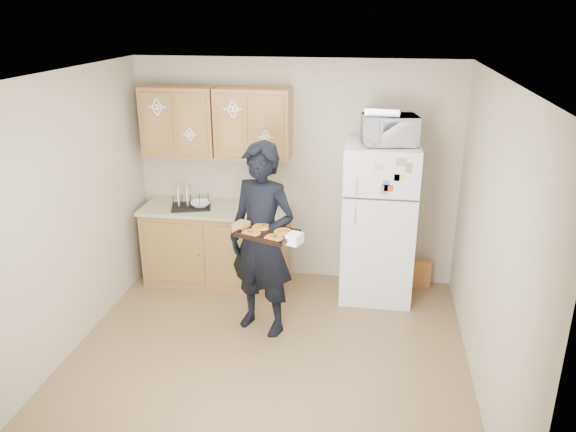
{
  "coord_description": "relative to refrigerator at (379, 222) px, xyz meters",
  "views": [
    {
      "loc": [
        0.87,
        -4.21,
        2.98
      ],
      "look_at": [
        0.13,
        0.45,
        1.23
      ],
      "focal_mm": 35.0,
      "sensor_mm": 36.0,
      "label": 1
    }
  ],
  "objects": [
    {
      "name": "person",
      "position": [
        -1.08,
        -0.89,
        0.09
      ],
      "size": [
        0.8,
        0.66,
        1.87
      ],
      "primitive_type": "imported",
      "rotation": [
        0.0,
        0.0,
        -0.36
      ],
      "color": "black",
      "rests_on": "floor"
    },
    {
      "name": "countertop",
      "position": [
        -1.8,
        0.05,
        0.03
      ],
      "size": [
        1.64,
        0.64,
        0.04
      ],
      "primitive_type": "cube",
      "color": "#BBB390",
      "rests_on": "base_cabinet"
    },
    {
      "name": "bowl",
      "position": [
        -1.95,
        -0.0,
        0.1
      ],
      "size": [
        0.26,
        0.26,
        0.05
      ],
      "primitive_type": "imported",
      "rotation": [
        0.0,
        0.0,
        0.23
      ],
      "color": "white",
      "rests_on": "dish_rack"
    },
    {
      "name": "baking_tray",
      "position": [
        -0.97,
        -1.17,
        0.27
      ],
      "size": [
        0.58,
        0.51,
        0.04
      ],
      "primitive_type": "cube",
      "rotation": [
        0.0,
        0.0,
        -0.36
      ],
      "color": "black",
      "rests_on": "person"
    },
    {
      "name": "wall_back",
      "position": [
        -0.95,
        0.37,
        0.4
      ],
      "size": [
        3.6,
        0.04,
        2.5
      ],
      "primitive_type": "cube",
      "color": "#B5AA93",
      "rests_on": "floor"
    },
    {
      "name": "foil_pan",
      "position": [
        -0.02,
        -0.02,
        1.18
      ],
      "size": [
        0.36,
        0.27,
        0.07
      ],
      "primitive_type": "cube",
      "rotation": [
        0.0,
        0.0,
        -0.11
      ],
      "color": "#AAAAB1",
      "rests_on": "microwave"
    },
    {
      "name": "cereal_box",
      "position": [
        0.52,
        0.24,
        -0.69
      ],
      "size": [
        0.2,
        0.07,
        0.32
      ],
      "primitive_type": "cube",
      "color": "#E0A74F",
      "rests_on": "floor"
    },
    {
      "name": "pizza_back_right",
      "position": [
        -0.84,
        -1.13,
        0.29
      ],
      "size": [
        0.16,
        0.16,
        0.02
      ],
      "primitive_type": "cylinder",
      "color": "orange",
      "rests_on": "baking_tray"
    },
    {
      "name": "pizza_front_left",
      "position": [
        -1.11,
        -1.21,
        0.29
      ],
      "size": [
        0.16,
        0.16,
        0.02
      ],
      "primitive_type": "cylinder",
      "color": "orange",
      "rests_on": "baking_tray"
    },
    {
      "name": "pizza_back_left",
      "position": [
        -1.05,
        -1.05,
        0.29
      ],
      "size": [
        0.16,
        0.16,
        0.02
      ],
      "primitive_type": "cylinder",
      "color": "orange",
      "rests_on": "baking_tray"
    },
    {
      "name": "wall_left",
      "position": [
        -2.75,
        -1.43,
        0.4
      ],
      "size": [
        0.04,
        3.6,
        2.5
      ],
      "primitive_type": "cube",
      "color": "#B5AA93",
      "rests_on": "floor"
    },
    {
      "name": "refrigerator",
      "position": [
        0.0,
        0.0,
        0.0
      ],
      "size": [
        0.75,
        0.7,
        1.7
      ],
      "primitive_type": "cube",
      "color": "white",
      "rests_on": "floor"
    },
    {
      "name": "soap_bottle",
      "position": [
        -1.32,
        -0.02,
        0.15
      ],
      "size": [
        0.09,
        0.09,
        0.2
      ],
      "primitive_type": "imported",
      "rotation": [
        0.0,
        0.0,
        0.02
      ],
      "color": "white",
      "rests_on": "countertop"
    },
    {
      "name": "wall_front",
      "position": [
        -0.95,
        -3.23,
        0.4
      ],
      "size": [
        3.6,
        0.04,
        2.5
      ],
      "primitive_type": "cube",
      "color": "#B5AA93",
      "rests_on": "floor"
    },
    {
      "name": "ceiling",
      "position": [
        -0.95,
        -1.43,
        1.65
      ],
      "size": [
        3.6,
        3.6,
        0.0
      ],
      "primitive_type": "plane",
      "color": "white",
      "rests_on": "wall_back"
    },
    {
      "name": "wall_right",
      "position": [
        0.85,
        -1.43,
        0.4
      ],
      "size": [
        0.04,
        3.6,
        2.5
      ],
      "primitive_type": "cube",
      "color": "#B5AA93",
      "rests_on": "floor"
    },
    {
      "name": "upper_cab_left",
      "position": [
        -2.2,
        0.18,
        0.98
      ],
      "size": [
        0.8,
        0.33,
        0.75
      ],
      "primitive_type": "cube",
      "color": "olive",
      "rests_on": "wall_back"
    },
    {
      "name": "microwave",
      "position": [
        0.05,
        -0.05,
        1.0
      ],
      "size": [
        0.59,
        0.46,
        0.3
      ],
      "primitive_type": "imported",
      "rotation": [
        0.0,
        0.0,
        0.19
      ],
      "color": "white",
      "rests_on": "refrigerator"
    },
    {
      "name": "floor",
      "position": [
        -0.95,
        -1.43,
        -0.85
      ],
      "size": [
        3.6,
        3.6,
        0.0
      ],
      "primitive_type": "plane",
      "color": "brown",
      "rests_on": "ground"
    },
    {
      "name": "upper_cab_right",
      "position": [
        -1.38,
        0.18,
        0.98
      ],
      "size": [
        0.8,
        0.33,
        0.75
      ],
      "primitive_type": "cube",
      "color": "olive",
      "rests_on": "wall_back"
    },
    {
      "name": "base_cabinet",
      "position": [
        -1.8,
        0.05,
        -0.42
      ],
      "size": [
        1.6,
        0.6,
        0.86
      ],
      "primitive_type": "cube",
      "color": "olive",
      "rests_on": "floor"
    },
    {
      "name": "pizza_front_right",
      "position": [
        -0.9,
        -1.29,
        0.29
      ],
      "size": [
        0.16,
        0.16,
        0.02
      ],
      "primitive_type": "cylinder",
      "color": "orange",
      "rests_on": "baking_tray"
    },
    {
      "name": "dish_rack",
      "position": [
        -2.06,
        -0.0,
        0.13
      ],
      "size": [
        0.5,
        0.42,
        0.17
      ],
      "primitive_type": "cube",
      "rotation": [
        0.0,
        0.0,
        0.28
      ],
      "color": "black",
      "rests_on": "countertop"
    }
  ]
}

